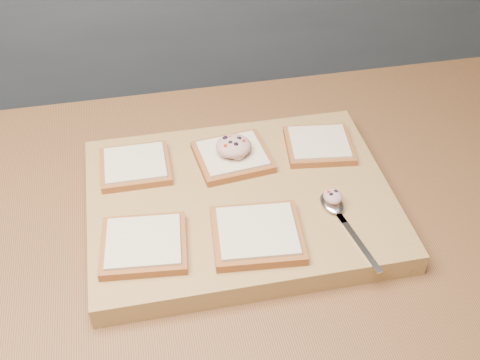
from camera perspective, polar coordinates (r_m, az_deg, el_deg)
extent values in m
cube|color=brown|center=(0.98, -6.26, -6.31)|extent=(2.00, 0.80, 0.06)
cube|color=slate|center=(2.38, -9.64, 12.73)|extent=(3.60, 0.60, 0.90)
cube|color=tan|center=(0.97, 0.00, -2.15)|extent=(0.48, 0.37, 0.04)
cube|color=#A35B2A|center=(1.02, -9.88, 1.29)|extent=(0.11, 0.11, 0.01)
cube|color=beige|center=(1.01, -9.94, 1.64)|extent=(0.10, 0.09, 0.00)
cube|color=#A35B2A|center=(1.02, -0.72, 2.20)|extent=(0.13, 0.12, 0.01)
cube|color=beige|center=(1.01, -0.72, 2.56)|extent=(0.11, 0.10, 0.00)
cube|color=#A35B2A|center=(1.05, 7.49, 3.27)|extent=(0.12, 0.12, 0.01)
cube|color=beige|center=(1.05, 7.53, 3.61)|extent=(0.11, 0.10, 0.00)
cube|color=#A35B2A|center=(0.89, -9.10, -6.11)|extent=(0.13, 0.12, 0.01)
cube|color=beige|center=(0.88, -9.16, -5.73)|extent=(0.12, 0.11, 0.00)
cube|color=#A35B2A|center=(0.89, 1.64, -5.23)|extent=(0.14, 0.13, 0.01)
cube|color=beige|center=(0.88, 1.66, -4.82)|extent=(0.12, 0.11, 0.00)
ellipsoid|color=tan|center=(1.00, -0.61, 3.23)|extent=(0.06, 0.06, 0.03)
sphere|color=black|center=(1.00, -0.10, 3.91)|extent=(0.01, 0.01, 0.01)
sphere|color=black|center=(1.00, -1.40, 3.96)|extent=(0.01, 0.01, 0.01)
sphere|color=black|center=(0.99, -0.40, 3.36)|extent=(0.01, 0.01, 0.01)
sphere|color=black|center=(0.99, -0.92, 3.51)|extent=(0.01, 0.01, 0.01)
sphere|color=#A5140C|center=(1.00, 0.32, 3.66)|extent=(0.01, 0.01, 0.01)
sphere|color=#A5140C|center=(1.01, -0.97, 4.04)|extent=(0.01, 0.01, 0.01)
sphere|color=#A5140C|center=(0.99, -1.37, 3.23)|extent=(0.01, 0.01, 0.01)
ellipsoid|color=silver|center=(0.95, 8.71, -2.15)|extent=(0.04, 0.06, 0.01)
cube|color=silver|center=(0.94, 9.41, -3.36)|extent=(0.02, 0.03, 0.00)
cube|color=silver|center=(0.90, 11.05, -5.67)|extent=(0.03, 0.13, 0.00)
ellipsoid|color=tan|center=(0.94, 8.79, -1.55)|extent=(0.03, 0.03, 0.02)
sphere|color=black|center=(0.94, 9.06, -1.11)|extent=(0.01, 0.01, 0.01)
sphere|color=black|center=(0.93, 8.64, -1.39)|extent=(0.01, 0.01, 0.01)
sphere|color=#A5140C|center=(0.94, 8.41, -1.16)|extent=(0.01, 0.01, 0.01)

